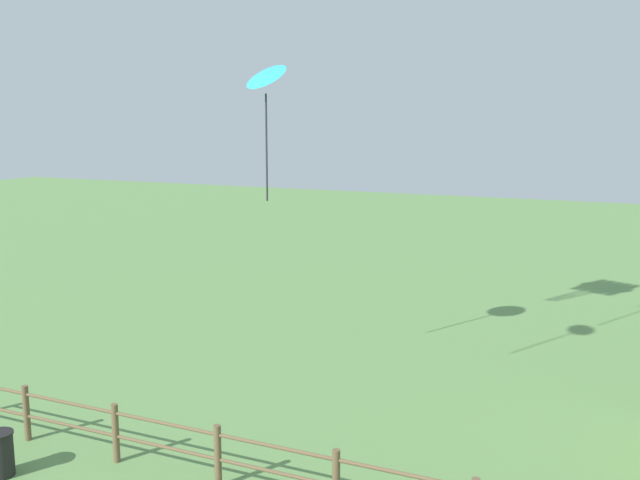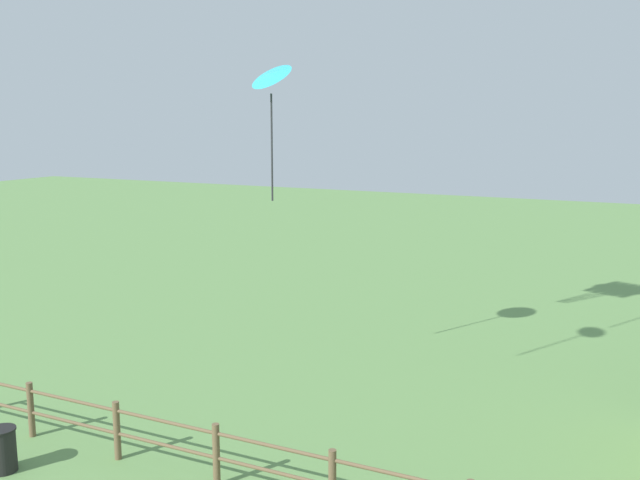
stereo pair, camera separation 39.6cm
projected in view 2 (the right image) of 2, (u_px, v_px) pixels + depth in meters
name	position (u px, v px, depth m)	size (l,w,h in m)	color
wooden_fence	(272.00, 464.00, 12.92)	(17.08, 0.14, 1.23)	brown
trash_bin	(3.00, 450.00, 14.02)	(0.55, 0.55, 0.89)	black
kite_cyan_delta	(271.00, 80.00, 18.10)	(1.38, 1.29, 3.56)	#2DB2C6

